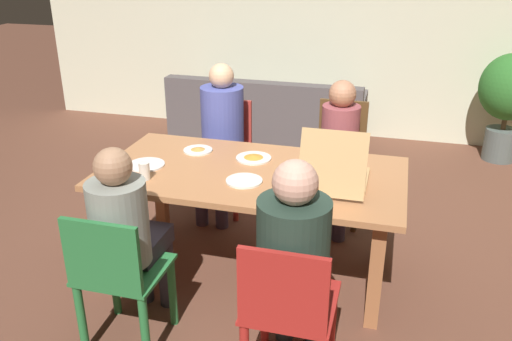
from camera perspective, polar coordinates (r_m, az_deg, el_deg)
The scene contains 20 objects.
ground_plane at distance 3.74m, azimuth -0.41°, elevation -10.54°, with size 20.00×20.00×0.00m, color brown.
back_wall at distance 6.18m, azimuth 7.64°, elevation 16.25°, with size 6.96×0.12×2.71m, color beige.
dining_table at distance 3.43m, azimuth -0.44°, elevation -1.43°, with size 1.92×1.00×0.74m.
chair_0 at distance 4.30m, azimuth 8.92°, elevation 1.29°, with size 0.40×0.40×0.95m.
person_0 at distance 4.09m, azimuth 8.80°, elevation 2.75°, with size 0.29×0.53×1.15m.
chair_1 at distance 4.43m, azimuth -3.17°, elevation 1.94°, with size 0.38×0.44×0.90m.
person_1 at distance 4.23m, azimuth -3.82°, elevation 4.41°, with size 0.34×0.54×1.24m.
chair_2 at distance 2.95m, azimuth -14.61°, elevation -10.96°, with size 0.44×0.42×0.85m.
person_2 at distance 2.95m, azimuth -13.65°, elevation -5.99°, with size 0.31×0.54×1.16m.
chair_3 at distance 2.62m, azimuth 3.44°, elevation -14.76°, with size 0.43×0.46×0.87m.
person_3 at distance 2.59m, azimuth 4.17°, elevation -8.74°, with size 0.35×0.49×1.21m.
pizza_box_0 at distance 3.24m, azimuth 8.54°, elevation -0.40°, with size 0.38×0.51×0.38m.
plate_0 at distance 3.23m, azimuth -1.33°, elevation -1.10°, with size 0.22×0.22×0.01m.
plate_1 at distance 3.73m, azimuth -6.24°, elevation 2.23°, with size 0.20×0.20×0.03m.
plate_2 at distance 3.57m, azimuth -0.26°, elevation 1.40°, with size 0.24×0.24×0.03m.
plate_3 at distance 3.54m, azimuth -11.67°, elevation 0.62°, with size 0.24×0.24×0.01m.
drinking_glass_0 at distance 3.32m, azimuth -11.86°, elevation -0.05°, with size 0.07×0.07×0.11m, color silver.
drinking_glass_1 at distance 2.93m, azimuth 5.97°, elevation -2.56°, with size 0.07×0.07×0.14m, color #BD5031.
couch at distance 5.81m, azimuth 1.22°, elevation 5.25°, with size 2.05×0.79×0.79m.
potted_plant at distance 5.91m, azimuth 25.53°, elevation 7.35°, with size 0.60×0.60×1.10m.
Camera 1 is at (0.85, -3.00, 2.08)m, focal length 37.32 mm.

